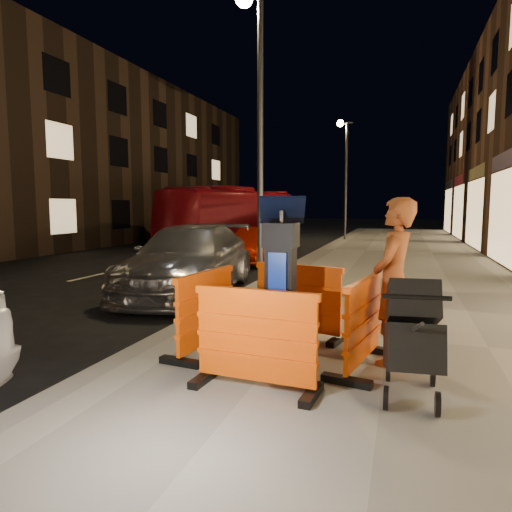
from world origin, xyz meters
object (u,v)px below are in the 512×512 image
(barrier_bldgside, at_px, (363,324))
(car_silver, at_px, (190,293))
(barrier_back, at_px, (298,301))
(bus_doubledecker, at_px, (234,243))
(man, at_px, (394,282))
(parking_kiosk, at_px, (281,284))
(stroller, at_px, (412,341))
(barrier_kerbside, at_px, (206,311))
(barrier_front, at_px, (256,340))
(car_red, at_px, (258,263))

(barrier_bldgside, distance_m, car_silver, 5.80)
(barrier_back, relative_size, car_silver, 0.25)
(bus_doubledecker, xyz_separation_m, man, (8.22, -16.74, 1.10))
(parking_kiosk, relative_size, stroller, 1.68)
(barrier_kerbside, bearing_deg, bus_doubledecker, 26.67)
(barrier_kerbside, xyz_separation_m, stroller, (2.40, -0.65, 0.03))
(barrier_front, xyz_separation_m, barrier_kerbside, (-0.95, 0.95, 0.00))
(barrier_front, height_order, car_silver, barrier_front)
(barrier_front, height_order, stroller, stroller)
(barrier_bldgside, xyz_separation_m, car_silver, (-4.10, 4.04, -0.65))
(barrier_kerbside, distance_m, stroller, 2.49)
(parking_kiosk, height_order, bus_doubledecker, parking_kiosk)
(man, bearing_deg, parking_kiosk, -64.02)
(parking_kiosk, relative_size, car_silver, 0.35)
(barrier_front, relative_size, car_red, 0.35)
(barrier_bldgside, height_order, man, man)
(barrier_back, height_order, stroller, stroller)
(barrier_back, xyz_separation_m, barrier_kerbside, (-0.95, -0.95, 0.00))
(barrier_back, distance_m, man, 1.50)
(barrier_kerbside, bearing_deg, man, -76.22)
(barrier_front, xyz_separation_m, barrier_back, (0.00, 1.90, 0.00))
(parking_kiosk, bearing_deg, barrier_front, -80.82)
(barrier_back, height_order, barrier_kerbside, same)
(barrier_front, height_order, barrier_bldgside, same)
(parking_kiosk, height_order, barrier_back, parking_kiosk)
(parking_kiosk, bearing_deg, car_silver, 137.13)
(stroller, bearing_deg, car_red, 109.45)
(barrier_front, height_order, car_red, barrier_front)
(barrier_back, height_order, bus_doubledecker, bus_doubledecker)
(parking_kiosk, height_order, car_red, parking_kiosk)
(barrier_back, height_order, man, man)
(barrier_back, xyz_separation_m, bus_doubledecker, (-6.96, 16.04, -0.65))
(barrier_front, distance_m, car_silver, 5.94)
(barrier_bldgside, relative_size, man, 0.68)
(car_red, distance_m, bus_doubledecker, 8.26)
(barrier_bldgside, bearing_deg, man, -38.69)
(barrier_kerbside, bearing_deg, car_silver, 35.77)
(man, bearing_deg, bus_doubledecker, -139.38)
(barrier_front, height_order, barrier_kerbside, same)
(barrier_bldgside, bearing_deg, car_silver, 56.60)
(barrier_back, xyz_separation_m, car_silver, (-3.15, 3.09, -0.65))
(parking_kiosk, xyz_separation_m, barrier_back, (0.00, 0.95, -0.40))
(car_silver, height_order, bus_doubledecker, bus_doubledecker)
(car_red, relative_size, man, 1.93)
(bus_doubledecker, bearing_deg, barrier_kerbside, -60.90)
(car_red, height_order, man, man)
(man, relative_size, stroller, 1.77)
(parking_kiosk, bearing_deg, barrier_kerbside, -170.82)
(barrier_bldgside, bearing_deg, barrier_kerbside, 101.18)
(car_silver, height_order, man, man)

